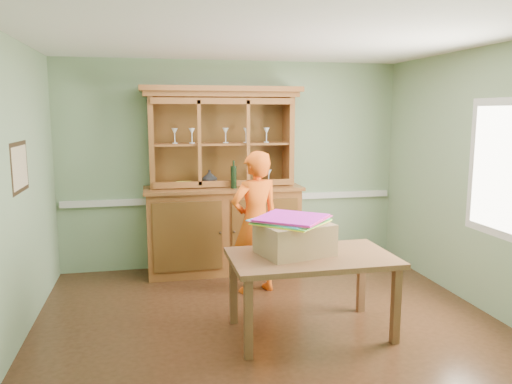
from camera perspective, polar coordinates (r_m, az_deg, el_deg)
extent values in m
plane|color=#492917|center=(5.06, 1.42, -14.65)|extent=(4.50, 4.50, 0.00)
plane|color=white|center=(4.68, 1.55, 17.22)|extent=(4.50, 4.50, 0.00)
plane|color=gray|center=(6.63, -2.58, 3.12)|extent=(4.50, 0.00, 4.50)
plane|color=gray|center=(4.70, -26.24, -0.26)|extent=(0.00, 4.00, 4.00)
plane|color=gray|center=(5.65, 24.27, 1.29)|extent=(0.00, 4.00, 4.00)
plane|color=gray|center=(2.82, 11.11, -5.20)|extent=(4.50, 0.00, 4.50)
cube|color=silver|center=(6.67, -2.52, -0.75)|extent=(4.41, 0.05, 0.08)
cube|color=black|center=(4.96, -25.35, 2.58)|extent=(0.03, 0.60, 0.46)
cube|color=#C0B18D|center=(4.96, -25.29, 2.58)|extent=(0.01, 0.52, 0.38)
cube|color=silver|center=(5.38, 26.08, 2.43)|extent=(0.03, 0.96, 1.36)
cube|color=white|center=(5.38, 26.03, 2.43)|extent=(0.01, 0.80, 1.20)
cube|color=brown|center=(6.45, -3.74, -4.42)|extent=(1.92, 0.59, 1.07)
cube|color=brown|center=(6.34, -3.78, 0.44)|extent=(1.98, 0.65, 0.04)
cube|color=brown|center=(6.56, -4.19, 5.83)|extent=(1.81, 0.04, 1.12)
cube|color=brown|center=(6.31, -11.88, 5.54)|extent=(0.06, 0.41, 1.12)
cube|color=brown|center=(6.56, 3.66, 5.84)|extent=(0.06, 0.41, 1.12)
cube|color=brown|center=(6.37, -4.02, 11.06)|extent=(1.92, 0.47, 0.06)
cube|color=brown|center=(6.35, -4.00, 11.65)|extent=(2.00, 0.51, 0.06)
cube|color=brown|center=(6.38, -3.96, 5.50)|extent=(1.68, 0.35, 0.03)
imported|color=#B2B2B7|center=(6.40, -5.34, 1.62)|extent=(0.20, 0.20, 0.20)
imported|color=gold|center=(6.38, -8.18, 0.87)|extent=(0.23, 0.23, 0.06)
cylinder|color=black|center=(6.15, -2.57, 2.00)|extent=(0.07, 0.07, 0.34)
cube|color=brown|center=(4.63, 6.36, -7.49)|extent=(1.49, 0.90, 0.05)
cube|color=brown|center=(4.26, -0.89, -14.28)|extent=(0.07, 0.07, 0.70)
cube|color=brown|center=(4.93, -2.61, -10.96)|extent=(0.07, 0.07, 0.70)
cube|color=brown|center=(4.68, 15.69, -12.40)|extent=(0.07, 0.07, 0.70)
cube|color=brown|center=(5.30, 11.94, -9.69)|extent=(0.07, 0.07, 0.70)
cube|color=#93744B|center=(4.62, 4.42, -5.31)|extent=(0.72, 0.63, 0.29)
cube|color=yellow|center=(4.62, 4.03, -3.39)|extent=(0.80, 0.80, 0.01)
cube|color=#57CA3B|center=(4.62, 4.03, -3.28)|extent=(0.80, 0.80, 0.01)
cube|color=#2AB0C8|center=(4.62, 4.03, -3.18)|extent=(0.80, 0.80, 0.01)
cube|color=pink|center=(4.62, 4.03, -3.07)|extent=(0.80, 0.80, 0.01)
cube|color=#CE1F72|center=(4.61, 4.03, -2.96)|extent=(0.80, 0.80, 0.01)
cube|color=#C91EBC|center=(4.61, 4.04, -2.85)|extent=(0.80, 0.80, 0.01)
imported|color=#E5520E|center=(5.63, -0.08, -3.51)|extent=(0.68, 0.54, 1.62)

